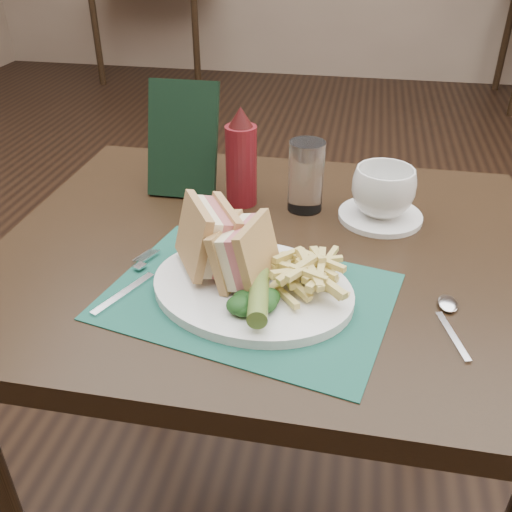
{
  "coord_description": "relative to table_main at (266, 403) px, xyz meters",
  "views": [
    {
      "loc": [
        0.13,
        -1.31,
        1.24
      ],
      "look_at": [
        0.0,
        -0.61,
        0.8
      ],
      "focal_mm": 40.0,
      "sensor_mm": 36.0,
      "label": 1
    }
  ],
  "objects": [
    {
      "name": "plate",
      "position": [
        0.0,
        -0.14,
        0.38
      ],
      "size": [
        0.35,
        0.3,
        0.01
      ],
      "primitive_type": null,
      "rotation": [
        0.0,
        0.0,
        -0.24
      ],
      "color": "white",
      "rests_on": "placemat"
    },
    {
      "name": "spoon",
      "position": [
        0.28,
        -0.17,
        0.38
      ],
      "size": [
        0.08,
        0.15,
        0.01
      ],
      "primitive_type": null,
      "rotation": [
        0.0,
        0.0,
        0.29
      ],
      "color": "silver",
      "rests_on": "table_main"
    },
    {
      "name": "table_main",
      "position": [
        0.0,
        0.0,
        0.0
      ],
      "size": [
        0.9,
        0.75,
        0.75
      ],
      "primitive_type": null,
      "color": "black",
      "rests_on": "ground"
    },
    {
      "name": "check_presenter",
      "position": [
        -0.19,
        0.18,
        0.48
      ],
      "size": [
        0.13,
        0.08,
        0.21
      ],
      "primitive_type": "cube",
      "rotation": [
        -0.31,
        0.0,
        0.01
      ],
      "color": "black",
      "rests_on": "table_main"
    },
    {
      "name": "sandwich_half_a",
      "position": [
        -0.09,
        -0.12,
        0.45
      ],
      "size": [
        0.12,
        0.13,
        0.11
      ],
      "primitive_type": null,
      "rotation": [
        0.0,
        0.24,
        0.55
      ],
      "color": "tan",
      "rests_on": "plate"
    },
    {
      "name": "kale_garnish",
      "position": [
        0.0,
        -0.2,
        0.41
      ],
      "size": [
        0.11,
        0.08,
        0.03
      ],
      "primitive_type": null,
      "color": "#133513",
      "rests_on": "plate"
    },
    {
      "name": "fries_pile",
      "position": [
        0.08,
        -0.13,
        0.42
      ],
      "size": [
        0.18,
        0.2,
        0.06
      ],
      "primitive_type": null,
      "color": "#DECB6F",
      "rests_on": "plate"
    },
    {
      "name": "sandwich_half_b",
      "position": [
        -0.03,
        -0.13,
        0.44
      ],
      "size": [
        0.1,
        0.11,
        0.1
      ],
      "primitive_type": null,
      "rotation": [
        0.0,
        -0.24,
        -0.22
      ],
      "color": "tan",
      "rests_on": "plate"
    },
    {
      "name": "saucer",
      "position": [
        0.18,
        0.13,
        0.38
      ],
      "size": [
        0.15,
        0.15,
        0.01
      ],
      "primitive_type": "cylinder",
      "rotation": [
        0.0,
        0.0,
        0.01
      ],
      "color": "white",
      "rests_on": "table_main"
    },
    {
      "name": "drinking_glass",
      "position": [
        0.04,
        0.14,
        0.44
      ],
      "size": [
        0.08,
        0.08,
        0.13
      ],
      "primitive_type": "cylinder",
      "rotation": [
        0.0,
        0.0,
        -0.2
      ],
      "color": "white",
      "rests_on": "table_main"
    },
    {
      "name": "coffee_cup",
      "position": [
        0.18,
        0.13,
        0.43
      ],
      "size": [
        0.16,
        0.16,
        0.09
      ],
      "primitive_type": "imported",
      "rotation": [
        0.0,
        0.0,
        0.91
      ],
      "color": "white",
      "rests_on": "saucer"
    },
    {
      "name": "placemat",
      "position": [
        -0.0,
        -0.15,
        0.38
      ],
      "size": [
        0.45,
        0.36,
        0.0
      ],
      "primitive_type": "cube",
      "rotation": [
        0.0,
        0.0,
        -0.21
      ],
      "color": "#184F42",
      "rests_on": "table_main"
    },
    {
      "name": "pickle_spear",
      "position": [
        0.02,
        -0.2,
        0.41
      ],
      "size": [
        0.04,
        0.12,
        0.03
      ],
      "primitive_type": "cylinder",
      "rotation": [
        1.54,
        0.0,
        0.15
      ],
      "color": "#56702A",
      "rests_on": "plate"
    },
    {
      "name": "fork",
      "position": [
        -0.18,
        -0.15,
        0.38
      ],
      "size": [
        0.1,
        0.17,
        0.01
      ],
      "primitive_type": null,
      "rotation": [
        0.0,
        0.0,
        -0.4
      ],
      "color": "silver",
      "rests_on": "placemat"
    },
    {
      "name": "ketchup_bottle",
      "position": [
        -0.08,
        0.14,
        0.47
      ],
      "size": [
        0.07,
        0.07,
        0.19
      ],
      "primitive_type": null,
      "rotation": [
        0.0,
        0.0,
        -0.38
      ],
      "color": "#5F1016",
      "rests_on": "table_main"
    },
    {
      "name": "table_bg_left",
      "position": [
        -1.51,
        3.74,
        0.0
      ],
      "size": [
        0.9,
        0.75,
        0.75
      ],
      "primitive_type": null,
      "color": "black",
      "rests_on": "ground"
    },
    {
      "name": "floor",
      "position": [
        0.0,
        0.5,
        -0.38
      ],
      "size": [
        7.0,
        7.0,
        0.0
      ],
      "primitive_type": "plane",
      "color": "black",
      "rests_on": "ground"
    },
    {
      "name": "wall_back",
      "position": [
        0.0,
        4.0,
        -0.38
      ],
      "size": [
        6.0,
        0.0,
        6.0
      ],
      "primitive_type": "plane",
      "rotation": [
        1.57,
        0.0,
        0.0
      ],
      "color": "gray",
      "rests_on": "ground"
    }
  ]
}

